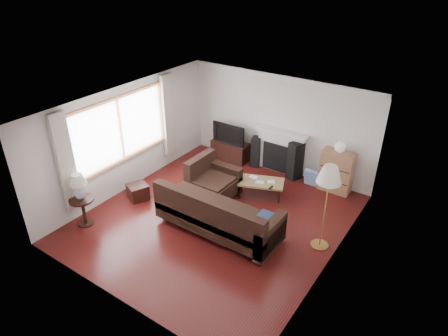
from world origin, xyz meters
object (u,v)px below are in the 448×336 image
Objects in this scene: sectional_sofa at (218,212)px; side_table at (84,212)px; tv_stand at (231,150)px; floor_lamp at (325,208)px; bookshelf at (336,171)px; coffee_table at (261,188)px.

sectional_sofa is 2.80m from side_table.
floor_lamp reaches higher than tv_stand.
bookshelf is (2.94, 0.04, 0.25)m from tv_stand.
coffee_table is at bearing 153.49° from floor_lamp.
bookshelf reaches higher than side_table.
tv_stand is at bearing 78.24° from side_table.
bookshelf is at bearing 63.99° from sectional_sofa.
bookshelf is 0.58× the size of floor_lamp.
side_table is (-2.43, -1.39, -0.14)m from sectional_sofa.
coffee_table is at bearing 50.48° from side_table.
sectional_sofa is at bearing -113.76° from coffee_table.
side_table is (-3.82, -4.24, -0.20)m from bookshelf.
tv_stand is 0.58× the size of floor_lamp.
tv_stand is 2.95m from bookshelf.
bookshelf is 0.37× the size of sectional_sofa.
coffee_table is (-1.32, -1.21, -0.31)m from bookshelf.
tv_stand is 4.10m from floor_lamp.
tv_stand is 0.37× the size of sectional_sofa.
sectional_sofa is 1.65m from coffee_table.
floor_lamp reaches higher than side_table.
floor_lamp is (3.47, -2.09, 0.63)m from tv_stand.
sectional_sofa is 2.08m from floor_lamp.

